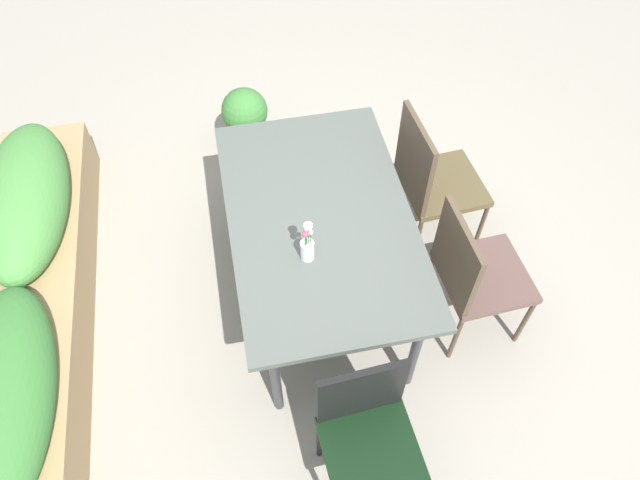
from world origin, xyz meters
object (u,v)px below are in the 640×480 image
flower_vase (307,245)px  potted_plant (246,121)px  chair_near_left (473,271)px  chair_near_right (431,177)px  planter_box (27,300)px  chair_end_left (367,432)px  dining_table (320,223)px

flower_vase → potted_plant: size_ratio=0.50×
chair_near_left → chair_near_right: 0.69m
planter_box → potted_plant: planter_box is taller
chair_end_left → potted_plant: 2.42m
potted_plant → chair_end_left: bearing=-173.8°
potted_plant → chair_near_right: bearing=-134.5°
flower_vase → potted_plant: bearing=5.6°
dining_table → planter_box: bearing=87.0°
chair_end_left → flower_vase: (0.82, 0.11, 0.33)m
chair_end_left → chair_near_left: (0.71, -0.76, 0.01)m
dining_table → chair_end_left: chair_end_left is taller
chair_near_left → flower_vase: bearing=-100.0°
planter_box → chair_near_right: bearing=-83.9°
dining_table → planter_box: dining_table is taller
dining_table → flower_vase: size_ratio=5.75×
chair_end_left → potted_plant: (2.39, 0.26, -0.24)m
chair_end_left → chair_near_left: chair_near_left is taller
chair_end_left → potted_plant: bearing=-87.1°
chair_end_left → planter_box: chair_end_left is taller
potted_plant → dining_table: bearing=-168.8°
chair_near_right → planter_box: bearing=-87.9°
dining_table → potted_plant: bearing=11.2°
chair_end_left → dining_table: bearing=-93.5°
planter_box → potted_plant: 1.85m
dining_table → flower_vase: 0.31m
chair_near_left → chair_near_right: (0.69, 0.01, -0.00)m
chair_end_left → chair_near_left: 1.04m
chair_end_left → chair_near_left: size_ratio=0.95×
dining_table → planter_box: size_ratio=0.56×
chair_near_left → planter_box: chair_near_left is taller
dining_table → chair_near_right: bearing=-65.5°
chair_near_left → flower_vase: flower_vase is taller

